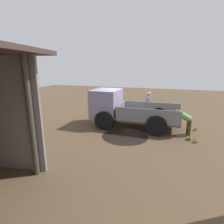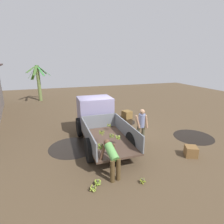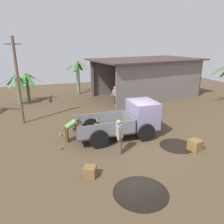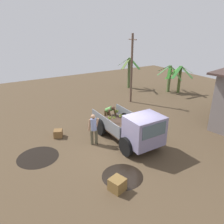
# 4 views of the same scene
# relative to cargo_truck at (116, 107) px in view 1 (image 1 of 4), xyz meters

# --- Properties ---
(ground) EXTENTS (36.00, 36.00, 0.00)m
(ground) POSITION_rel_cargo_truck_xyz_m (-0.21, -0.74, -1.03)
(ground) COLOR brown
(mud_patch_0) EXTENTS (2.13, 2.13, 0.01)m
(mud_patch_0) POSITION_rel_cargo_truck_xyz_m (-0.90, 1.44, -1.02)
(mud_patch_0) COLOR black
(mud_patch_0) RESTS_ON ground
(mud_patch_1) EXTENTS (2.00, 2.00, 0.01)m
(mud_patch_1) POSITION_rel_cargo_truck_xyz_m (-1.73, -4.69, -1.02)
(mud_patch_1) COLOR black
(mud_patch_1) RESTS_ON ground
(mud_patch_2) EXTENTS (1.78, 1.78, 0.01)m
(mud_patch_2) POSITION_rel_cargo_truck_xyz_m (1.61, -1.96, -1.02)
(mud_patch_2) COLOR black
(mud_patch_2) RESTS_ON ground
(cargo_truck) EXTENTS (4.60, 2.09, 1.95)m
(cargo_truck) POSITION_rel_cargo_truck_xyz_m (0.00, 0.00, 0.00)
(cargo_truck) COLOR #483529
(cargo_truck) RESTS_ON ground
(person_foreground_visitor) EXTENTS (0.43, 0.66, 1.70)m
(person_foreground_visitor) POSITION_rel_cargo_truck_xyz_m (-1.48, -1.75, -0.08)
(person_foreground_visitor) COLOR brown
(person_foreground_visitor) RESTS_ON ground
(person_worker_loading) EXTENTS (0.84, 0.64, 1.24)m
(person_worker_loading) POSITION_rel_cargo_truck_xyz_m (-3.45, 0.37, -0.27)
(person_worker_loading) COLOR #4D3A1F
(person_worker_loading) RESTS_ON ground
(banana_bunch_on_ground_0) EXTENTS (0.23, 0.22, 0.19)m
(banana_bunch_on_ground_0) POSITION_rel_cargo_truck_xyz_m (-3.94, 1.13, -0.92)
(banana_bunch_on_ground_0) COLOR brown
(banana_bunch_on_ground_0) RESTS_ON ground
(banana_bunch_on_ground_1) EXTENTS (0.23, 0.23, 0.18)m
(banana_bunch_on_ground_1) POSITION_rel_cargo_truck_xyz_m (-3.70, 0.93, -0.93)
(banana_bunch_on_ground_1) COLOR brown
(banana_bunch_on_ground_1) RESTS_ON ground
(banana_bunch_on_ground_2) EXTENTS (0.19, 0.20, 0.18)m
(banana_bunch_on_ground_2) POSITION_rel_cargo_truck_xyz_m (-4.09, -0.47, -0.93)
(banana_bunch_on_ground_2) COLOR brown
(banana_bunch_on_ground_2) RESTS_ON ground
(wooden_crate_0) EXTENTS (0.62, 0.62, 0.43)m
(wooden_crate_0) POSITION_rel_cargo_truck_xyz_m (-3.23, -3.16, -0.81)
(wooden_crate_0) COLOR brown
(wooden_crate_0) RESTS_ON ground
(wooden_crate_1) EXTENTS (0.69, 0.69, 0.52)m
(wooden_crate_1) POSITION_rel_cargo_truck_xyz_m (2.18, -2.59, -0.77)
(wooden_crate_1) COLOR brown
(wooden_crate_1) RESTS_ON ground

